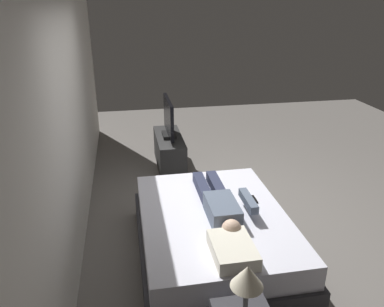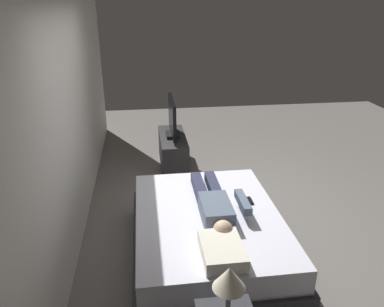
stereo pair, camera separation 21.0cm
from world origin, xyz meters
name	(u,v)px [view 2 (the right image)]	position (x,y,z in m)	size (l,w,h in m)	color
ground_plane	(215,219)	(0.00, 0.00, 0.00)	(10.00, 10.00, 0.00)	slate
back_wall	(71,104)	(0.40, 1.61, 1.40)	(6.40, 0.10, 2.80)	silver
bed	(208,237)	(-0.72, 0.22, 0.26)	(1.98, 1.50, 0.54)	#333338
pillow	(222,250)	(-1.39, 0.22, 0.60)	(0.48, 0.34, 0.12)	silver
person	(215,205)	(-0.69, 0.15, 0.62)	(1.26, 0.46, 0.18)	slate
remote	(250,201)	(-0.54, -0.25, 0.55)	(0.15, 0.04, 0.02)	black
tv_stand	(173,151)	(1.68, 0.37, 0.25)	(1.10, 0.40, 0.50)	#2D2D2D
tv	(172,119)	(1.68, 0.37, 0.78)	(0.88, 0.20, 0.59)	black
lamp	(229,279)	(-2.01, 0.31, 0.85)	(0.22, 0.22, 0.42)	#59595B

